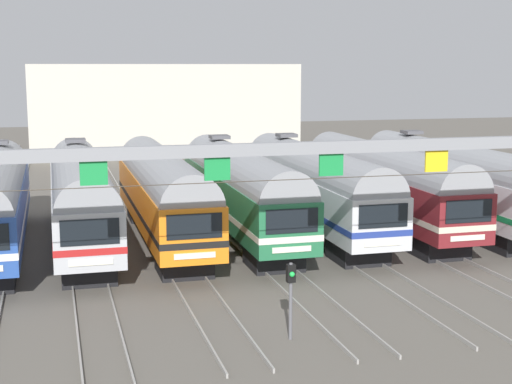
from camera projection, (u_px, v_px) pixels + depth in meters
The scene contains 11 objects.
ground_plane at pixel (240, 237), 40.81m from camera, with size 160.00×160.00×0.00m, color #5B564F.
track_bed at pixel (186, 187), 56.99m from camera, with size 26.32×70.00×0.15m.
commuter_train_stainless at pixel (81, 195), 38.25m from camera, with size 2.88×18.06×5.05m.
commuter_train_orange at pixel (163, 191), 39.30m from camera, with size 2.88×18.06×4.77m.
commuter_train_green at pixel (240, 188), 40.37m from camera, with size 2.88×18.06×5.05m.
commuter_train_silver at pixel (314, 185), 41.43m from camera, with size 2.88×18.06×5.05m.
commuter_train_maroon at pixel (384, 182), 42.48m from camera, with size 2.88×18.06×4.77m.
commuter_train_white at pixel (450, 179), 43.55m from camera, with size 2.88×18.06×5.05m.
catenary_gantry at pixel (331, 170), 27.06m from camera, with size 30.06×0.44×6.97m.
yard_signal_mast at pixel (291, 286), 25.33m from camera, with size 0.28×0.35×2.65m.
maintenance_building at pixel (163, 109), 78.97m from camera, with size 26.76×10.00×9.22m, color beige.
Camera 1 is at (-9.55, -38.70, 9.12)m, focal length 53.44 mm.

